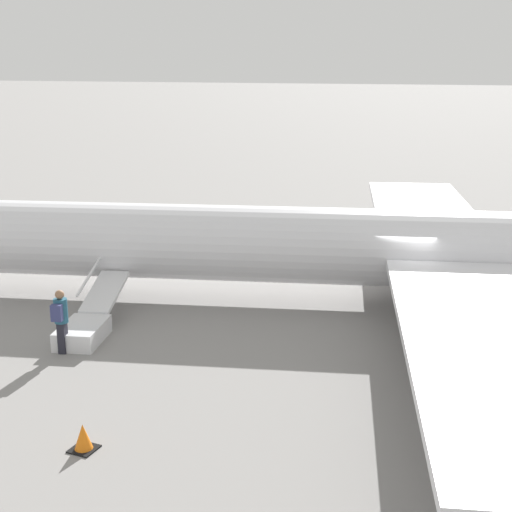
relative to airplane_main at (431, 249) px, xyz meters
name	(u,v)px	position (x,y,z in m)	size (l,w,h in m)	color
ground_plane	(397,305)	(0.92, 0.28, -1.90)	(600.00, 600.00, 0.00)	gray
airplane_main	(431,249)	(0.00, 0.00, 0.00)	(34.49, 27.16, 6.39)	silver
boarding_stairs	(87,324)	(8.29, 6.46, -1.54)	(2.16, 4.13, 1.62)	silver
passenger	(61,317)	(8.14, 7.74, -0.90)	(0.42, 0.57, 1.74)	#23232D
traffic_cone_near_stairs	(83,438)	(4.58, 11.58, -1.65)	(0.50, 0.50, 0.55)	black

